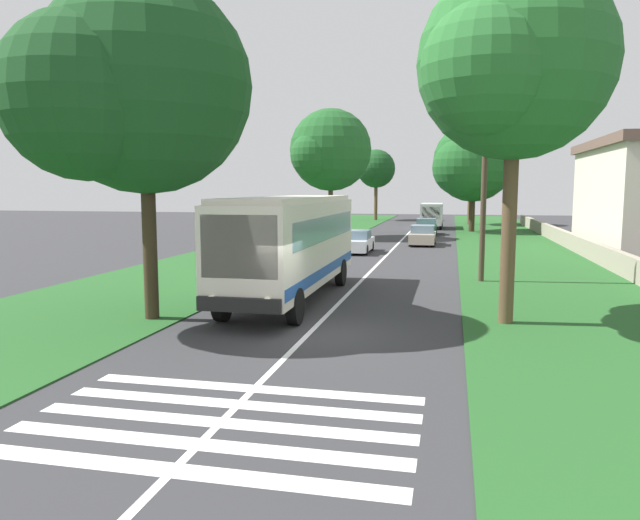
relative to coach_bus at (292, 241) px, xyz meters
name	(u,v)px	position (x,y,z in m)	size (l,w,h in m)	color
ground	(310,333)	(-4.82, -1.80, -2.15)	(160.00, 160.00, 0.00)	#333335
grass_verge_left	(229,261)	(10.18, 6.40, -2.13)	(120.00, 8.00, 0.04)	#235623
grass_verge_right	(541,270)	(10.18, -10.00, -2.13)	(120.00, 8.00, 0.04)	#235623
centre_line	(376,266)	(10.18, -1.80, -2.14)	(110.00, 0.16, 0.01)	silver
coach_bus	(292,241)	(0.00, 0.00, 0.00)	(11.16, 2.62, 3.73)	silver
zebra_crossing	(221,423)	(-11.43, -1.80, -2.14)	(4.05, 6.80, 0.01)	silver
trailing_car_0	(357,242)	(16.42, 0.22, -1.48)	(4.30, 1.78, 1.43)	silver
trailing_car_1	(423,236)	(22.53, -3.61, -1.48)	(4.30, 1.78, 1.43)	#B7A893
trailing_car_2	(426,227)	(32.50, -3.44, -1.48)	(4.30, 1.78, 1.43)	#145933
trailing_minibus_0	(432,213)	(41.12, -3.62, -0.60)	(6.00, 2.14, 2.53)	silver
roadside_tree_left_0	(139,94)	(-4.12, 3.57, 4.66)	(8.10, 6.46, 10.16)	#3D2D1E
roadside_tree_left_1	(330,152)	(27.08, 4.16, 4.81)	(7.59, 6.57, 10.36)	#4C3826
roadside_tree_left_2	(376,170)	(55.87, 4.05, 4.26)	(5.83, 4.85, 8.95)	brown
roadside_tree_right_0	(510,70)	(-2.30, -7.12, 5.27)	(6.87, 5.56, 10.33)	brown
roadside_tree_right_1	(471,164)	(36.68, -7.19, 4.14)	(8.86, 7.38, 10.14)	#3D2D1E
roadside_tree_right_2	(470,159)	(48.20, -7.38, 5.17)	(7.54, 6.53, 10.70)	brown
utility_pole	(484,184)	(5.74, -6.91, 2.05)	(0.24, 1.40, 8.02)	#473828
roadside_wall	(593,251)	(15.18, -13.40, -1.59)	(70.00, 0.40, 1.04)	#9E937F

